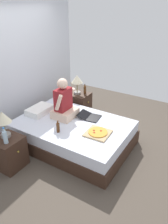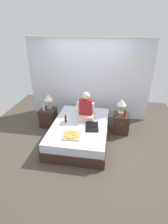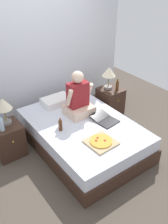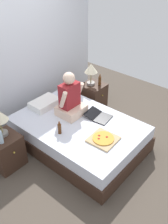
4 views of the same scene
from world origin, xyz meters
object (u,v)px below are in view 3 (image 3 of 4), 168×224
object	(u,v)px
bed	(82,134)
lamp_on_left_nightstand	(3,106)
nightstand_left	(8,140)
water_bottle	(1,124)
laptop	(106,120)
person_seated	(78,99)
pizza_box	(101,142)
beer_bottle	(117,85)
nightstand_right	(110,101)
lamp_on_right_nightstand	(109,73)
beer_bottle_on_bed	(60,125)

from	to	relation	value
bed	lamp_on_left_nightstand	bearing A→B (deg)	150.60
nightstand_left	water_bottle	world-z (taller)	water_bottle
lamp_on_left_nightstand	laptop	size ratio (longest dim) A/B	0.99
nightstand_left	lamp_on_left_nightstand	world-z (taller)	lamp_on_left_nightstand
person_seated	pizza_box	size ratio (longest dim) A/B	1.86
beer_bottle	bed	bearing A→B (deg)	-159.20
water_bottle	pizza_box	bearing A→B (deg)	-43.71
nightstand_left	nightstand_right	world-z (taller)	same
beer_bottle	pizza_box	bearing A→B (deg)	-140.50
lamp_on_left_nightstand	person_seated	world-z (taller)	person_seated
lamp_on_left_nightstand	lamp_on_right_nightstand	xyz separation A→B (m)	(2.10, 0.00, 0.00)
bed	pizza_box	distance (m)	0.64
water_bottle	beer_bottle_on_bed	world-z (taller)	water_bottle
bed	person_seated	xyz separation A→B (m)	(0.11, 0.27, 0.53)
person_seated	nightstand_right	bearing A→B (deg)	15.39
person_seated	beer_bottle	bearing A→B (deg)	9.14
beer_bottle_on_bed	nightstand_right	bearing A→B (deg)	18.85
nightstand_left	beer_bottle_on_bed	world-z (taller)	beer_bottle_on_bed
lamp_on_left_nightstand	lamp_on_right_nightstand	bearing A→B (deg)	0.00
lamp_on_left_nightstand	laptop	bearing A→B (deg)	-29.29
pizza_box	beer_bottle_on_bed	bearing A→B (deg)	116.72
bed	lamp_on_right_nightstand	distance (m)	1.37
bed	lamp_on_left_nightstand	xyz separation A→B (m)	(-1.04, 0.59, 0.65)
beer_bottle	water_bottle	bearing A→B (deg)	179.75
lamp_on_left_nightstand	beer_bottle_on_bed	world-z (taller)	lamp_on_left_nightstand
beer_bottle	laptop	xyz separation A→B (m)	(-0.81, -0.63, -0.16)
lamp_on_left_nightstand	person_seated	size ratio (longest dim) A/B	0.58
nightstand_left	pizza_box	size ratio (longest dim) A/B	1.31
lamp_on_left_nightstand	pizza_box	size ratio (longest dim) A/B	1.07
bed	beer_bottle	size ratio (longest dim) A/B	9.34
nightstand_left	person_seated	bearing A→B (deg)	-12.58
nightstand_right	person_seated	xyz separation A→B (m)	(-0.97, -0.27, 0.48)
lamp_on_right_nightstand	pizza_box	xyz separation A→B (m)	(-1.14, -1.17, -0.39)
water_bottle	person_seated	xyz separation A→B (m)	(1.28, -0.18, 0.10)
beer_bottle	beer_bottle_on_bed	world-z (taller)	beer_bottle
water_bottle	lamp_on_right_nightstand	xyz separation A→B (m)	(2.22, 0.14, 0.22)
bed	beer_bottle	bearing A→B (deg)	20.80
nightstand_right	laptop	world-z (taller)	nightstand_right
person_seated	laptop	xyz separation A→B (m)	(0.23, -0.46, -0.27)
bed	lamp_on_right_nightstand	world-z (taller)	lamp_on_right_nightstand
water_bottle	beer_bottle	distance (m)	2.32
beer_bottle	person_seated	world-z (taller)	person_seated
lamp_on_right_nightstand	laptop	size ratio (longest dim) A/B	0.99
nightstand_left	lamp_on_left_nightstand	size ratio (longest dim) A/B	1.23
bed	person_seated	distance (m)	0.60
pizza_box	nightstand_right	bearing A→B (deg)	43.81
nightstand_left	person_seated	xyz separation A→B (m)	(1.20, -0.27, 0.48)
beer_bottle	person_seated	xyz separation A→B (m)	(-1.04, -0.17, 0.11)
nightstand_right	beer_bottle	xyz separation A→B (m)	(0.07, -0.10, 0.37)
person_seated	pizza_box	bearing A→B (deg)	-103.09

